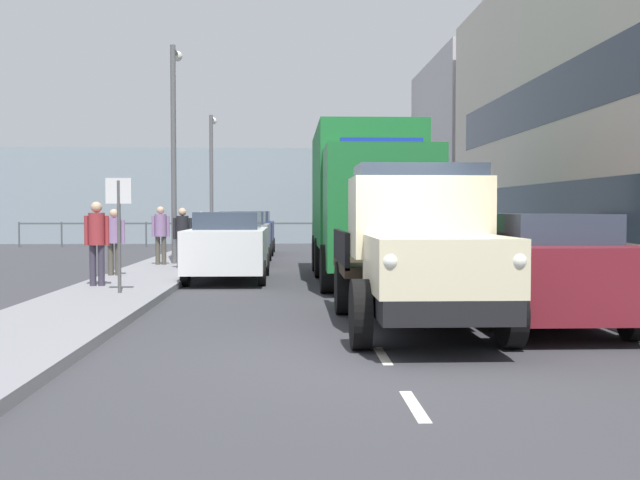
% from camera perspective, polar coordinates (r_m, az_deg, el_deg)
% --- Properties ---
extents(ground_plane, '(80.00, 80.00, 0.00)m').
position_cam_1_polar(ground_plane, '(18.24, 1.23, -3.28)').
color(ground_plane, '#38383D').
extents(sidewalk_left, '(2.21, 37.22, 0.15)m').
position_cam_1_polar(sidewalk_left, '(19.12, 15.52, -2.88)').
color(sidewalk_left, gray).
rests_on(sidewalk_left, ground_plane).
extents(sidewalk_right, '(2.21, 37.22, 0.15)m').
position_cam_1_polar(sidewalk_right, '(18.55, -13.51, -3.02)').
color(sidewalk_right, gray).
rests_on(sidewalk_right, ground_plane).
extents(road_centreline_markings, '(0.12, 32.56, 0.01)m').
position_cam_1_polar(road_centreline_markings, '(17.47, 1.39, -3.52)').
color(road_centreline_markings, silver).
rests_on(road_centreline_markings, ground_plane).
extents(building_far_block, '(7.36, 10.79, 9.15)m').
position_cam_1_polar(building_far_block, '(38.88, 13.65, 6.38)').
color(building_far_block, '#B7B2B7').
rests_on(building_far_block, ground_plane).
extents(sea_horizon, '(80.00, 0.80, 5.00)m').
position_cam_1_polar(sea_horizon, '(39.75, -0.71, 3.36)').
color(sea_horizon, '#84939E').
rests_on(sea_horizon, ground_plane).
extents(seawall_railing, '(28.08, 0.08, 1.20)m').
position_cam_1_polar(seawall_railing, '(36.16, -0.54, 0.95)').
color(seawall_railing, '#4C5156').
rests_on(seawall_railing, ground_plane).
extents(truck_vintage_cream, '(2.17, 5.64, 2.43)m').
position_cam_1_polar(truck_vintage_cream, '(10.93, 7.51, -0.86)').
color(truck_vintage_cream, black).
rests_on(truck_vintage_cream, ground_plane).
extents(lorry_cargo_green, '(2.58, 8.20, 3.87)m').
position_cam_1_polar(lorry_cargo_green, '(18.82, 3.61, 3.21)').
color(lorry_cargo_green, '#1E7033').
rests_on(lorry_cargo_green, ground_plane).
extents(car_maroon_kerbside_near, '(1.85, 3.98, 1.72)m').
position_cam_1_polar(car_maroon_kerbside_near, '(11.77, 16.50, -2.10)').
color(car_maroon_kerbside_near, maroon).
rests_on(car_maroon_kerbside_near, ground_plane).
extents(car_red_kerbside_1, '(1.76, 3.98, 1.72)m').
position_cam_1_polar(car_red_kerbside_1, '(16.94, 10.62, -0.72)').
color(car_red_kerbside_1, '#B21E1E').
rests_on(car_red_kerbside_1, ground_plane).
extents(car_teal_kerbside_2, '(1.85, 4.38, 1.72)m').
position_cam_1_polar(car_teal_kerbside_2, '(21.64, 7.77, -0.04)').
color(car_teal_kerbside_2, '#1E6670').
rests_on(car_teal_kerbside_2, ground_plane).
extents(car_white_oppositeside_0, '(1.96, 4.45, 1.72)m').
position_cam_1_polar(car_white_oppositeside_0, '(18.96, -6.98, -0.37)').
color(car_white_oppositeside_0, white).
rests_on(car_white_oppositeside_0, ground_plane).
extents(car_grey_oppositeside_1, '(1.81, 3.95, 1.72)m').
position_cam_1_polar(car_grey_oppositeside_1, '(24.83, -5.88, 0.26)').
color(car_grey_oppositeside_1, slate).
rests_on(car_grey_oppositeside_1, ground_plane).
extents(car_navy_oppositeside_2, '(1.84, 4.50, 1.72)m').
position_cam_1_polar(car_navy_oppositeside_2, '(30.10, -5.26, 0.63)').
color(car_navy_oppositeside_2, navy).
rests_on(car_navy_oppositeside_2, ground_plane).
extents(pedestrian_by_lamp, '(0.53, 0.34, 1.80)m').
position_cam_1_polar(pedestrian_by_lamp, '(16.70, -16.63, 0.29)').
color(pedestrian_by_lamp, '#383342').
rests_on(pedestrian_by_lamp, sidewalk_right).
extents(pedestrian_near_railing, '(0.53, 0.34, 1.65)m').
position_cam_1_polar(pedestrian_near_railing, '(19.27, -15.40, 0.26)').
color(pedestrian_near_railing, '#4C473D').
rests_on(pedestrian_near_railing, sidewalk_right).
extents(pedestrian_strolling, '(0.53, 0.34, 1.68)m').
position_cam_1_polar(pedestrian_strolling, '(21.18, -10.42, 0.54)').
color(pedestrian_strolling, '#383342').
rests_on(pedestrian_strolling, sidewalk_right).
extents(pedestrian_in_dark_coat, '(0.53, 0.34, 1.73)m').
position_cam_1_polar(pedestrian_in_dark_coat, '(22.69, -12.03, 0.72)').
color(pedestrian_in_dark_coat, '#4C473D').
rests_on(pedestrian_in_dark_coat, sidewalk_right).
extents(pedestrian_couple_b, '(0.53, 0.34, 1.57)m').
position_cam_1_polar(pedestrian_couple_b, '(24.41, -9.02, 0.62)').
color(pedestrian_couple_b, '#383342').
rests_on(pedestrian_couple_b, sidewalk_right).
extents(lamp_post_promenade, '(0.32, 1.14, 6.59)m').
position_cam_1_polar(lamp_post_promenade, '(23.38, -11.03, 7.88)').
color(lamp_post_promenade, '#59595B').
rests_on(lamp_post_promenade, sidewalk_right).
extents(lamp_post_far, '(0.32, 1.14, 5.75)m').
position_cam_1_polar(lamp_post_far, '(33.25, -8.24, 5.48)').
color(lamp_post_far, '#59595B').
rests_on(lamp_post_far, sidewalk_right).
extents(street_sign, '(0.50, 0.07, 2.25)m').
position_cam_1_polar(street_sign, '(15.14, -15.06, 1.87)').
color(street_sign, '#4C4C4C').
rests_on(street_sign, sidewalk_right).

